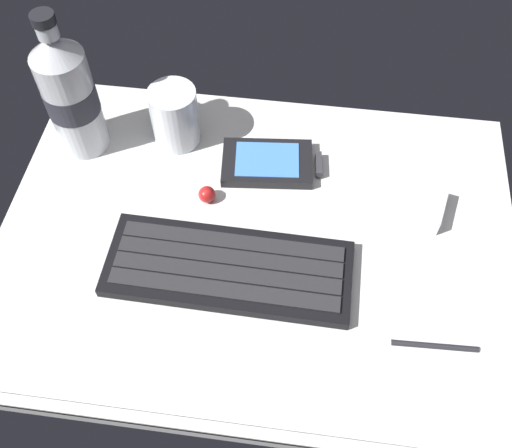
# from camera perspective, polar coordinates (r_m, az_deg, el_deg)

# --- Properties ---
(ground_plane) EXTENTS (0.64, 0.48, 0.03)m
(ground_plane) POSITION_cam_1_polar(r_m,az_deg,el_deg) (0.73, -0.02, -1.91)
(ground_plane) COLOR silver
(keyboard) EXTENTS (0.29, 0.11, 0.02)m
(keyboard) POSITION_cam_1_polar(r_m,az_deg,el_deg) (0.69, -2.72, -4.36)
(keyboard) COLOR black
(keyboard) RESTS_ON ground_plane
(handheld_device) EXTENTS (0.13, 0.09, 0.02)m
(handheld_device) POSITION_cam_1_polar(r_m,az_deg,el_deg) (0.78, 1.59, 5.97)
(handheld_device) COLOR black
(handheld_device) RESTS_ON ground_plane
(juice_cup) EXTENTS (0.06, 0.06, 0.09)m
(juice_cup) POSITION_cam_1_polar(r_m,az_deg,el_deg) (0.80, -7.95, 10.24)
(juice_cup) COLOR silver
(juice_cup) RESTS_ON ground_plane
(water_bottle) EXTENTS (0.07, 0.07, 0.21)m
(water_bottle) POSITION_cam_1_polar(r_m,az_deg,el_deg) (0.79, -17.82, 12.04)
(water_bottle) COLOR silver
(water_bottle) RESTS_ON ground_plane
(charger_block) EXTENTS (0.08, 0.07, 0.02)m
(charger_block) POSITION_cam_1_polar(r_m,az_deg,el_deg) (0.76, 15.35, 1.83)
(charger_block) COLOR silver
(charger_block) RESTS_ON ground_plane
(trackball_mouse) EXTENTS (0.02, 0.02, 0.02)m
(trackball_mouse) POSITION_cam_1_polar(r_m,az_deg,el_deg) (0.75, -4.84, 2.92)
(trackball_mouse) COLOR red
(trackball_mouse) RESTS_ON ground_plane
(stylus_pen) EXTENTS (0.10, 0.01, 0.01)m
(stylus_pen) POSITION_cam_1_polar(r_m,az_deg,el_deg) (0.68, 17.19, -11.27)
(stylus_pen) COLOR #26262B
(stylus_pen) RESTS_ON ground_plane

